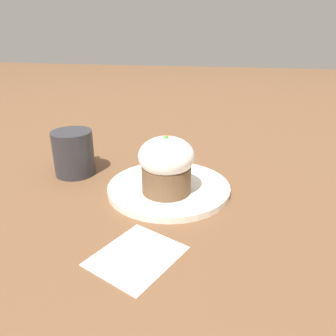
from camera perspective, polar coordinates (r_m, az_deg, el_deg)
name	(u,v)px	position (r m, az deg, el deg)	size (l,w,h in m)	color
ground_plane	(169,191)	(0.61, 0.14, -3.98)	(4.00, 4.00, 0.00)	brown
dessert_plate	(169,188)	(0.61, 0.14, -3.47)	(0.23, 0.23, 0.01)	white
carrot_cake	(168,165)	(0.56, 0.00, 0.59)	(0.10, 0.10, 0.10)	brown
spoon	(167,181)	(0.62, -0.14, -2.20)	(0.11, 0.10, 0.01)	#B7B7BC
coffee_cup	(74,153)	(0.69, -16.04, 2.60)	(0.11, 0.08, 0.09)	#2D2D33
paper_napkin	(137,256)	(0.45, -5.48, -14.95)	(0.14, 0.14, 0.00)	white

